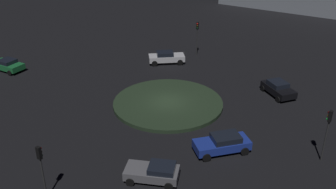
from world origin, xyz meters
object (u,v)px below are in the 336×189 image
at_px(traffic_light_south, 197,32).
at_px(car_black, 278,88).
at_px(car_white, 166,57).
at_px(car_green, 7,65).
at_px(car_blue, 223,143).
at_px(traffic_light_west, 328,126).
at_px(traffic_light_north, 41,162).
at_px(car_grey, 154,172).

bearing_deg(traffic_light_south, car_black, 48.44).
distance_m(car_white, car_green, 19.02).
distance_m(car_blue, traffic_light_south, 22.02).
bearing_deg(traffic_light_west, traffic_light_north, 50.00).
height_order(car_black, traffic_light_west, traffic_light_west).
bearing_deg(car_white, traffic_light_south, 28.09).
relative_size(car_white, car_blue, 1.02).
relative_size(car_grey, traffic_light_north, 1.00).
height_order(car_white, car_green, car_white).
bearing_deg(car_green, car_black, -162.32).
relative_size(traffic_light_north, traffic_light_west, 0.95).
relative_size(car_black, car_grey, 0.98).
relative_size(car_blue, traffic_light_west, 1.05).
distance_m(car_black, traffic_light_north, 25.18).
bearing_deg(traffic_light_north, car_black, -20.14).
xyz_separation_m(car_black, traffic_light_south, (11.73, -7.57, 2.41)).
bearing_deg(car_white, traffic_light_north, -114.69).
xyz_separation_m(car_blue, car_grey, (3.46, 5.41, -0.08)).
xyz_separation_m(car_grey, traffic_light_north, (5.75, 4.66, 2.25)).
relative_size(car_green, car_blue, 0.92).
distance_m(car_white, traffic_light_south, 5.38).
xyz_separation_m(car_blue, traffic_light_south, (9.41, -19.77, 2.36)).
xyz_separation_m(car_black, traffic_light_north, (11.54, 22.27, 2.22)).
relative_size(car_blue, traffic_light_north, 1.10).
bearing_deg(car_blue, car_black, -139.77).
distance_m(car_blue, traffic_light_north, 13.82).
height_order(car_blue, traffic_light_west, traffic_light_west).
relative_size(traffic_light_south, traffic_light_north, 1.07).
relative_size(car_blue, car_grey, 1.10).
height_order(car_white, traffic_light_south, traffic_light_south).
bearing_deg(car_white, car_green, -179.65).
bearing_deg(car_black, car_green, -122.34).
bearing_deg(car_blue, car_white, -91.71).
xyz_separation_m(traffic_light_south, traffic_light_west, (-16.74, 17.82, -0.05)).
bearing_deg(traffic_light_north, car_white, 13.24).
height_order(car_green, car_grey, car_green).
relative_size(car_white, traffic_light_west, 1.06).
bearing_deg(car_blue, car_green, -50.69).
relative_size(traffic_light_south, traffic_light_west, 1.02).
bearing_deg(traffic_light_south, car_green, -62.23).
height_order(car_green, traffic_light_north, traffic_light_north).
xyz_separation_m(car_white, car_black, (-14.24, 3.44, -0.04)).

